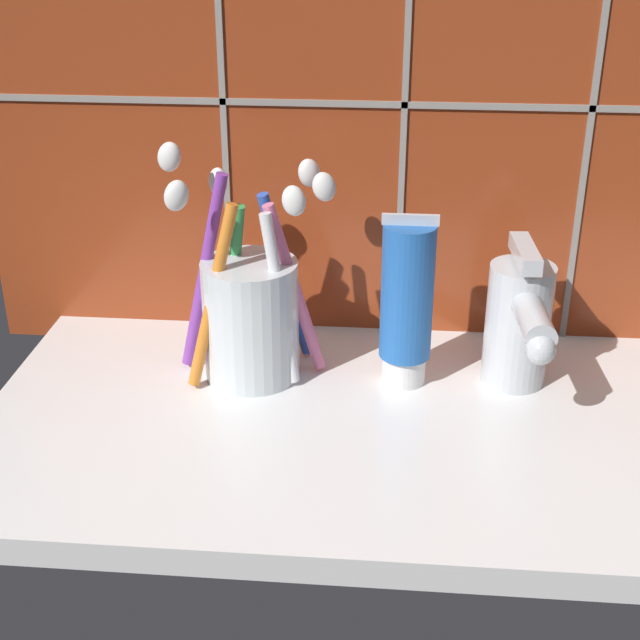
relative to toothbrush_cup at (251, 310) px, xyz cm
name	(u,v)px	position (x,y,z in cm)	size (l,w,h in cm)	color
sink_counter	(373,430)	(9.63, -5.79, -6.52)	(56.64, 30.18, 2.00)	white
tile_wall_backsplash	(389,11)	(9.63, 9.55, 20.53)	(66.64, 1.72, 56.07)	#933819
toothbrush_cup	(251,310)	(0.00, 0.00, 0.00)	(13.43, 8.46, 18.31)	silver
toothpaste_tube	(407,302)	(11.74, -0.08, 1.15)	(4.11, 3.91, 13.52)	white
sink_faucet	(520,322)	(20.17, 0.01, -0.15)	(4.88, 11.76, 11.10)	silver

